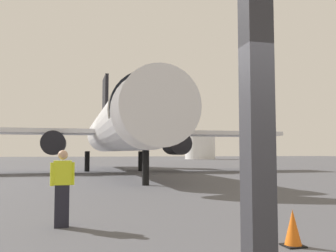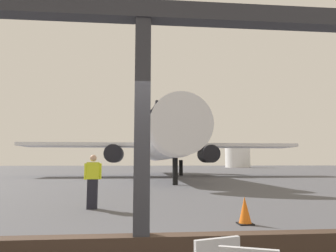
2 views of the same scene
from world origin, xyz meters
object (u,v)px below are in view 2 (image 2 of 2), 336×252
at_px(fuel_storage_tank, 238,157).
at_px(traffic_cone, 245,211).
at_px(airplane, 162,142).
at_px(ground_crew_worker, 93,181).

bearing_deg(fuel_storage_tank, traffic_cone, -108.01).
bearing_deg(fuel_storage_tank, airplane, -115.14).
xyz_separation_m(airplane, ground_crew_worker, (-3.87, -22.24, -2.81)).
relative_size(airplane, fuel_storage_tank, 4.21).
xyz_separation_m(ground_crew_worker, traffic_cone, (4.09, -2.81, -0.59)).
relative_size(ground_crew_worker, traffic_cone, 2.64).
bearing_deg(ground_crew_worker, fuel_storage_tank, 68.82).
bearing_deg(airplane, traffic_cone, -89.51).
height_order(airplane, ground_crew_worker, airplane).
height_order(airplane, fuel_storage_tank, airplane).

